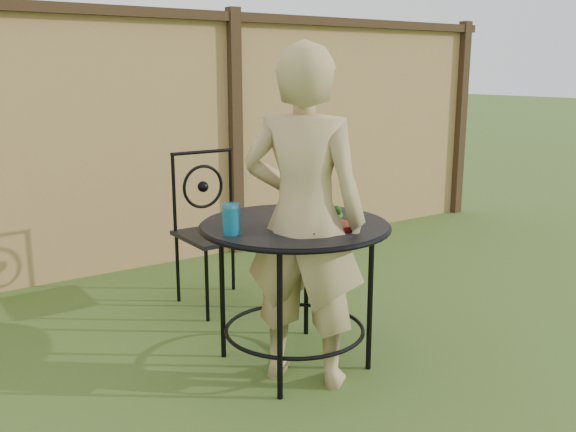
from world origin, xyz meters
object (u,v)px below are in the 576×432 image
object	(u,v)px
patio_table	(295,251)
patio_chair	(215,225)
salad_plate	(320,226)
diner	(304,219)

from	to	relation	value
patio_table	patio_chair	distance (m)	1.00
patio_table	salad_plate	distance (m)	0.21
patio_chair	diner	world-z (taller)	diner
patio_table	patio_chair	bearing A→B (deg)	84.65
patio_table	diner	bearing A→B (deg)	-110.44
diner	salad_plate	size ratio (longest dim) A/B	5.80
patio_table	patio_chair	xyz separation A→B (m)	(0.09, 0.99, -0.08)
patio_chair	salad_plate	distance (m)	1.16
patio_table	salad_plate	size ratio (longest dim) A/B	3.42
patio_table	diner	world-z (taller)	diner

